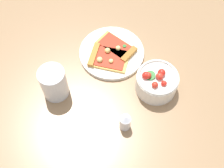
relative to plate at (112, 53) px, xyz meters
name	(u,v)px	position (x,y,z in m)	size (l,w,h in m)	color
ground_plane	(117,48)	(-0.03, -0.02, -0.01)	(2.40, 2.40, 0.00)	#93704C
plate	(112,53)	(0.00, 0.00, 0.00)	(0.23, 0.23, 0.01)	white
pizza_slice_near	(106,58)	(0.03, 0.02, 0.01)	(0.16, 0.15, 0.03)	#E5B256
pizza_slice_far	(118,48)	(-0.03, 0.00, 0.01)	(0.13, 0.15, 0.02)	gold
salad_bowl	(157,82)	(-0.08, 0.19, 0.03)	(0.14, 0.14, 0.09)	white
soda_glass	(54,83)	(0.23, 0.07, 0.05)	(0.08, 0.08, 0.11)	silver
pepper_shaker	(125,122)	(0.07, 0.27, 0.03)	(0.03, 0.03, 0.07)	silver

